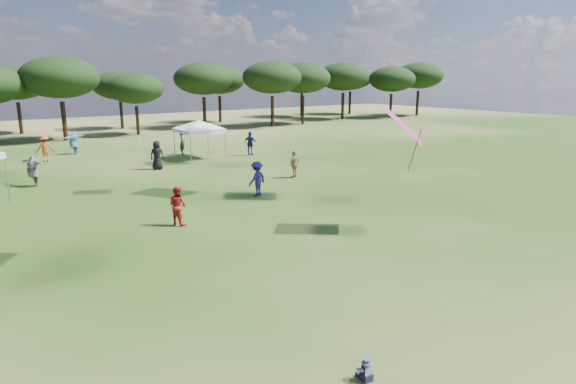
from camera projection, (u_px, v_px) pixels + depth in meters
The scene contains 4 objects.
tree_line at pixel (42, 80), 45.27m from camera, with size 108.78×17.63×7.77m.
tent_right at pixel (199, 122), 34.36m from camera, with size 5.86×5.86×3.04m.
toddler at pixel (366, 370), 9.44m from camera, with size 0.32×0.35×0.46m.
festival_crowd at pixel (61, 167), 27.03m from camera, with size 28.25×22.77×1.86m.
Camera 1 is at (-6.79, -3.72, 5.84)m, focal length 30.00 mm.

